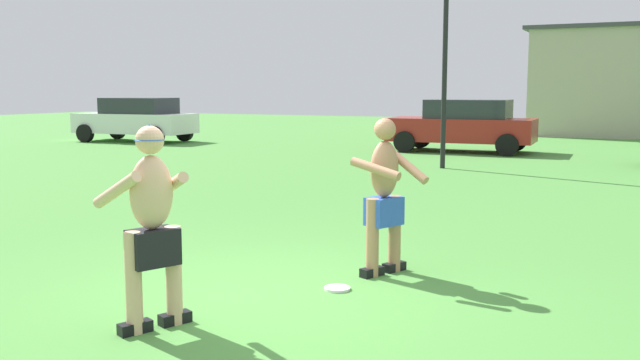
% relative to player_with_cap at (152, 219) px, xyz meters
% --- Properties ---
extents(ground_plane, '(80.00, 80.00, 0.00)m').
position_rel_player_with_cap_xyz_m(ground_plane, '(0.44, 1.05, -0.89)').
color(ground_plane, '#4C8E3D').
extents(player_with_cap, '(0.72, 0.75, 1.63)m').
position_rel_player_with_cap_xyz_m(player_with_cap, '(0.00, 0.00, 0.00)').
color(player_with_cap, black).
rests_on(player_with_cap, ground_plane).
extents(player_in_blue, '(0.73, 0.65, 1.61)m').
position_rel_player_with_cap_xyz_m(player_in_blue, '(1.08, 2.34, -0.05)').
color(player_in_blue, black).
rests_on(player_in_blue, ground_plane).
extents(frisbee, '(0.25, 0.25, 0.03)m').
position_rel_player_with_cap_xyz_m(frisbee, '(0.88, 1.60, -0.87)').
color(frisbee, white).
rests_on(frisbee, ground_plane).
extents(car_white_near_post, '(4.40, 2.22, 1.58)m').
position_rel_player_with_cap_xyz_m(car_white_near_post, '(-13.30, 15.63, -0.06)').
color(car_white_near_post, white).
rests_on(car_white_near_post, ground_plane).
extents(car_red_far_end, '(4.36, 2.14, 1.58)m').
position_rel_player_with_cap_xyz_m(car_red_far_end, '(-1.61, 16.60, -0.06)').
color(car_red_far_end, maroon).
rests_on(car_red_far_end, ground_plane).
extents(lamp_post, '(0.60, 0.24, 5.47)m').
position_rel_player_with_cap_xyz_m(lamp_post, '(-0.98, 12.05, 2.49)').
color(lamp_post, black).
rests_on(lamp_post, ground_plane).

